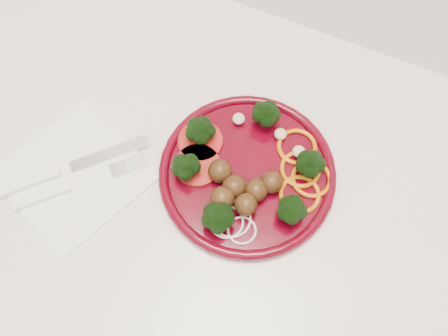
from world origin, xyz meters
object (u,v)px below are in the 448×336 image
at_px(knife, 55,173).
at_px(fork, 58,191).
at_px(plate, 247,173).
at_px(napkin, 75,174).

height_order(knife, fork, knife).
relative_size(plate, knife, 1.47).
height_order(plate, napkin, plate).
bearing_deg(plate, knife, -156.44).
xyz_separation_m(napkin, knife, (-0.02, -0.01, 0.01)).
bearing_deg(fork, napkin, 33.31).
relative_size(knife, fork, 1.12).
height_order(napkin, knife, knife).
bearing_deg(fork, plate, -17.55).
relative_size(plate, napkin, 1.43).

